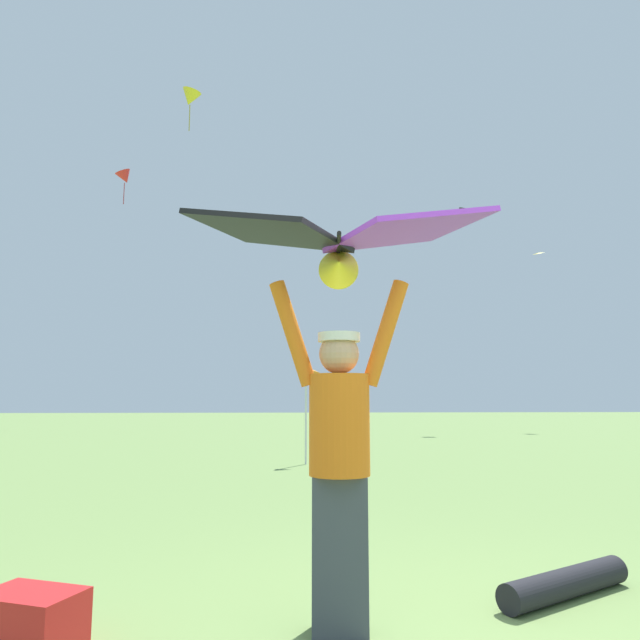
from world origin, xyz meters
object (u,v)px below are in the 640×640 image
(held_stunt_kite, at_px, (339,241))
(marker_flag, at_px, (312,379))
(spare_kite_bag, at_px, (566,583))
(kite_flyer_person, at_px, (340,454))
(distant_kite_yellow_high_right, at_px, (190,98))
(distant_kite_yellow_low_left, at_px, (539,253))
(distant_kite_black_far_center, at_px, (464,209))
(distant_kite_red_mid_left, at_px, (125,177))
(cooler_box, at_px, (29,624))

(held_stunt_kite, relative_size, marker_flag, 0.92)
(spare_kite_bag, bearing_deg, kite_flyer_person, -163.78)
(distant_kite_yellow_high_right, bearing_deg, held_stunt_kite, -79.39)
(kite_flyer_person, bearing_deg, distant_kite_yellow_low_left, 61.55)
(distant_kite_black_far_center, xyz_separation_m, spare_kite_bag, (-6.62, -20.75, -9.77))
(distant_kite_black_far_center, bearing_deg, spare_kite_bag, -107.71)
(distant_kite_red_mid_left, height_order, cooler_box, distant_kite_red_mid_left)
(marker_flag, bearing_deg, distant_kite_yellow_high_right, 105.37)
(distant_kite_yellow_high_right, height_order, marker_flag, distant_kite_yellow_high_right)
(kite_flyer_person, relative_size, distant_kite_yellow_high_right, 0.68)
(distant_kite_red_mid_left, height_order, marker_flag, distant_kite_red_mid_left)
(distant_kite_yellow_high_right, bearing_deg, distant_kite_yellow_low_left, -26.89)
(distant_kite_yellow_low_left, distance_m, marker_flag, 18.77)
(distant_kite_yellow_low_left, distance_m, spare_kite_bag, 24.98)
(distant_kite_black_far_center, bearing_deg, kite_flyer_person, -110.95)
(distant_kite_yellow_high_right, xyz_separation_m, distant_kite_red_mid_left, (-1.51, -8.24, -8.53))
(distant_kite_red_mid_left, bearing_deg, cooler_box, -75.77)
(distant_kite_yellow_high_right, bearing_deg, kite_flyer_person, -79.35)
(distant_kite_yellow_high_right, distance_m, distant_kite_black_far_center, 19.58)
(distant_kite_black_far_center, distance_m, marker_flag, 17.12)
(held_stunt_kite, bearing_deg, marker_flag, 87.30)
(held_stunt_kite, height_order, marker_flag, held_stunt_kite)
(distant_kite_yellow_low_left, xyz_separation_m, spare_kite_bag, (-10.31, -21.33, -7.93))
(spare_kite_bag, bearing_deg, cooler_box, -168.95)
(distant_kite_yellow_high_right, relative_size, distant_kite_red_mid_left, 1.64)
(distant_kite_black_far_center, relative_size, spare_kite_bag, 0.53)
(held_stunt_kite, relative_size, distant_kite_yellow_low_left, 2.89)
(kite_flyer_person, bearing_deg, spare_kite_bag, 16.22)
(held_stunt_kite, distance_m, distant_kite_yellow_high_right, 35.96)
(distant_kite_yellow_low_left, height_order, spare_kite_bag, distant_kite_yellow_low_left)
(distant_kite_red_mid_left, relative_size, cooler_box, 3.61)
(held_stunt_kite, xyz_separation_m, distant_kite_red_mid_left, (-7.27, 22.50, 9.22))
(held_stunt_kite, relative_size, distant_kite_yellow_high_right, 0.62)
(distant_kite_red_mid_left, bearing_deg, distant_kite_yellow_high_right, 79.61)
(kite_flyer_person, distance_m, spare_kite_bag, 1.76)
(distant_kite_black_far_center, bearing_deg, distant_kite_red_mid_left, 175.36)
(distant_kite_black_far_center, bearing_deg, distant_kite_yellow_low_left, 9.03)
(kite_flyer_person, xyz_separation_m, held_stunt_kite, (-0.01, -0.07, 1.20))
(kite_flyer_person, xyz_separation_m, cooler_box, (-1.55, -0.16, -0.79))
(distant_kite_red_mid_left, distance_m, spare_kite_bag, 26.22)
(held_stunt_kite, distance_m, distant_kite_yellow_low_left, 25.51)
(distant_kite_yellow_low_left, bearing_deg, distant_kite_black_far_center, -170.97)
(spare_kite_bag, height_order, marker_flag, marker_flag)
(distant_kite_yellow_low_left, bearing_deg, cooler_box, -121.32)
(distant_kite_black_far_center, relative_size, cooler_box, 1.25)
(held_stunt_kite, xyz_separation_m, cooler_box, (-1.54, -0.09, -1.99))
(distant_kite_yellow_high_right, bearing_deg, distant_kite_red_mid_left, -100.39)
(held_stunt_kite, xyz_separation_m, distant_kite_yellow_high_right, (-5.76, 30.74, 17.75))
(distant_kite_yellow_low_left, bearing_deg, kite_flyer_person, -118.45)
(distant_kite_yellow_high_right, height_order, distant_kite_black_far_center, distant_kite_yellow_high_right)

